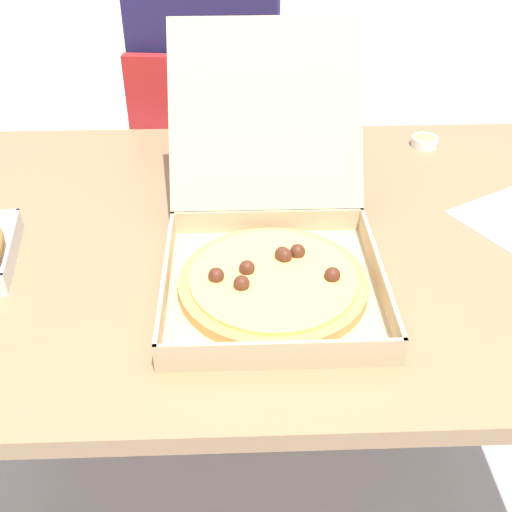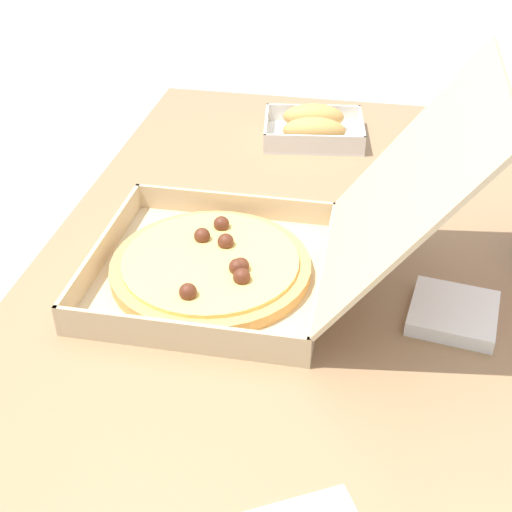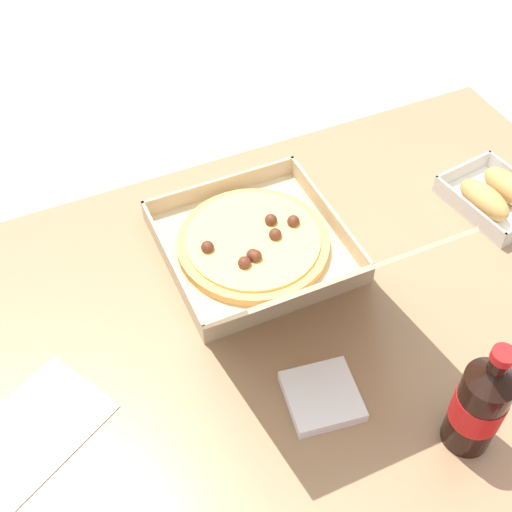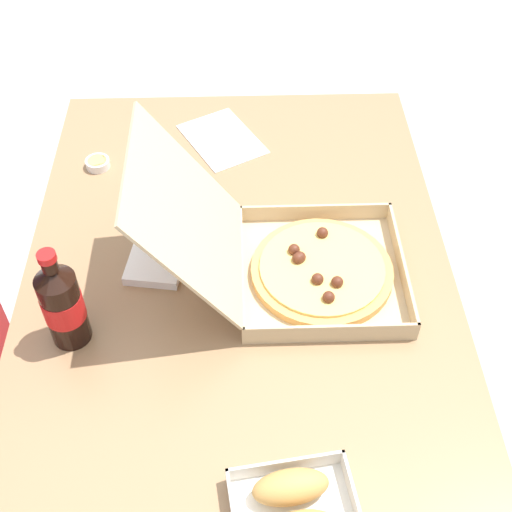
{
  "view_description": "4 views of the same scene",
  "coord_description": "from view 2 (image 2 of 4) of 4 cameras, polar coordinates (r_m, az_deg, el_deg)",
  "views": [
    {
      "loc": [
        -0.03,
        -0.91,
        1.3
      ],
      "look_at": [
        0.0,
        -0.1,
        0.72
      ],
      "focal_mm": 44.13,
      "sensor_mm": 36.0,
      "label": 1
    },
    {
      "loc": [
        0.81,
        0.05,
        1.29
      ],
      "look_at": [
        0.01,
        -0.11,
        0.73
      ],
      "focal_mm": 49.29,
      "sensor_mm": 36.0,
      "label": 2
    },
    {
      "loc": [
        0.37,
        0.61,
        1.64
      ],
      "look_at": [
        0.05,
        -0.1,
        0.76
      ],
      "focal_mm": 47.51,
      "sensor_mm": 36.0,
      "label": 3
    },
    {
      "loc": [
        -0.86,
        -0.01,
        1.73
      ],
      "look_at": [
        0.02,
        -0.04,
        0.77
      ],
      "focal_mm": 47.51,
      "sensor_mm": 36.0,
      "label": 4
    }
  ],
  "objects": [
    {
      "name": "dining_table",
      "position": [
        1.05,
        5.77,
        -5.0
      ],
      "size": [
        1.33,
        0.87,
        0.7
      ],
      "color": "#997551",
      "rests_on": "ground_plane"
    },
    {
      "name": "bread_side_box",
      "position": [
        1.39,
        4.71,
        10.44
      ],
      "size": [
        0.17,
        0.21,
        0.06
      ],
      "color": "white",
      "rests_on": "dining_table"
    },
    {
      "name": "napkin_pile",
      "position": [
        0.96,
        15.71,
        -4.47
      ],
      "size": [
        0.13,
        0.13,
        0.02
      ],
      "primitive_type": "cube",
      "rotation": [
        0.0,
        0.0,
        -0.15
      ],
      "color": "white",
      "rests_on": "dining_table"
    },
    {
      "name": "pizza_box_open",
      "position": [
        0.97,
        -1.09,
        0.21
      ],
      "size": [
        0.33,
        0.51,
        0.31
      ],
      "color": "tan",
      "rests_on": "dining_table"
    }
  ]
}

